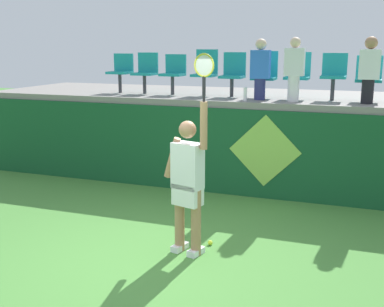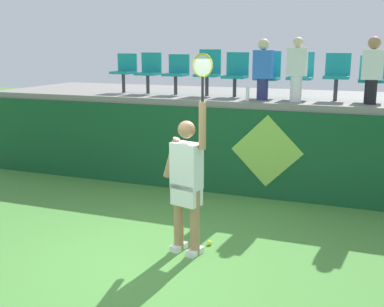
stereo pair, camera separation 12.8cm
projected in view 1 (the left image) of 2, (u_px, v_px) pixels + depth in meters
ground_plane at (149, 262)px, 6.03m from camera, size 40.00×40.00×0.00m
court_back_wall at (221, 151)px, 8.74m from camera, size 10.41×0.20×1.57m
spectator_platform at (241, 97)px, 9.86m from camera, size 10.41×2.93×0.12m
tennis_player at (188, 180)px, 6.09m from camera, size 0.74×0.35×2.57m
tennis_ball at (210, 243)px, 6.53m from camera, size 0.07×0.07×0.07m
water_bottle at (245, 94)px, 8.52m from camera, size 0.06×0.06×0.24m
stadium_chair_0 at (121, 70)px, 10.03m from camera, size 0.44×0.42×0.80m
stadium_chair_1 at (146, 70)px, 9.84m from camera, size 0.44×0.42×0.83m
stadium_chair_2 at (174, 72)px, 9.64m from camera, size 0.44×0.42×0.80m
stadium_chair_3 at (205, 70)px, 9.42m from camera, size 0.44×0.42×0.89m
stadium_chair_4 at (233, 72)px, 9.24m from camera, size 0.44×0.42×0.84m
stadium_chair_5 at (265, 73)px, 9.04m from camera, size 0.44×0.42×0.87m
stadium_chair_6 at (298, 73)px, 8.83m from camera, size 0.44×0.42×0.85m
stadium_chair_7 at (334, 73)px, 8.62m from camera, size 0.44×0.42×0.84m
stadium_chair_8 at (369, 76)px, 8.43m from camera, size 0.44×0.42×0.80m
spectator_0 at (294, 68)px, 8.39m from camera, size 0.34×0.20×1.11m
spectator_1 at (369, 69)px, 8.02m from camera, size 0.34×0.21×1.11m
spectator_2 at (260, 68)px, 8.63m from camera, size 0.34×0.20×1.09m
wall_signage_mount at (263, 198)px, 8.54m from camera, size 1.27×0.01×1.50m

